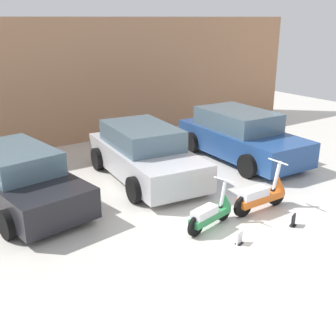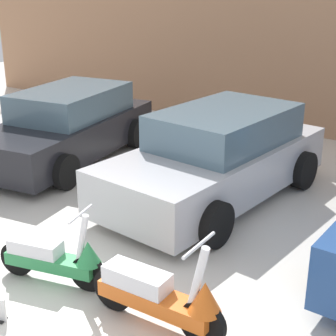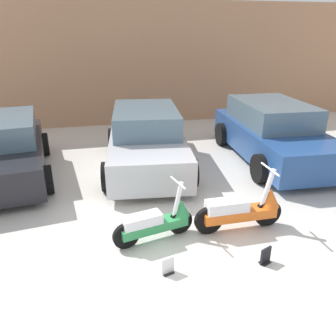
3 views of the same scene
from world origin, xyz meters
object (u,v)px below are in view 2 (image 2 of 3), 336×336
scooter_front_left (56,257)px  car_rear_center (218,157)px  car_rear_left (67,127)px  scooter_front_right (161,295)px

scooter_front_left → car_rear_center: size_ratio=0.31×
car_rear_left → scooter_front_left: bearing=33.8°
scooter_front_left → car_rear_center: bearing=70.8°
scooter_front_right → car_rear_center: car_rear_center is taller
car_rear_center → car_rear_left: bearing=-84.9°
car_rear_left → car_rear_center: size_ratio=0.96×
scooter_front_left → car_rear_center: car_rear_center is taller
scooter_front_right → scooter_front_left: bearing=179.0°
scooter_front_left → car_rear_left: (-2.94, 3.31, 0.31)m
scooter_front_right → car_rear_left: 5.53m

